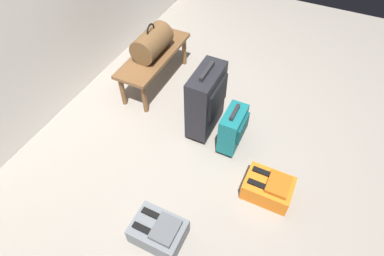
# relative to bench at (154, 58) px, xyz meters

# --- Properties ---
(ground_plane) EXTENTS (6.60, 6.60, 0.00)m
(ground_plane) POSITION_rel_bench_xyz_m (-0.72, -0.89, -0.33)
(ground_plane) COLOR gray
(bench) EXTENTS (1.00, 0.36, 0.39)m
(bench) POSITION_rel_bench_xyz_m (0.00, 0.00, 0.00)
(bench) COLOR brown
(bench) RESTS_ON ground
(duffel_bag_brown) EXTENTS (0.44, 0.26, 0.34)m
(duffel_bag_brown) POSITION_rel_bench_xyz_m (-0.01, 0.00, 0.19)
(duffel_bag_brown) COLOR brown
(duffel_bag_brown) RESTS_ON bench
(cell_phone) EXTENTS (0.07, 0.14, 0.01)m
(cell_phone) POSITION_rel_bench_xyz_m (0.31, 0.06, 0.06)
(cell_phone) COLOR black
(cell_phone) RESTS_ON bench
(suitcase_upright_charcoal) EXTENTS (0.46, 0.23, 0.71)m
(suitcase_upright_charcoal) POSITION_rel_bench_xyz_m (-0.38, -0.77, 0.04)
(suitcase_upright_charcoal) COLOR black
(suitcase_upright_charcoal) RESTS_ON ground
(suitcase_small_teal) EXTENTS (0.32, 0.19, 0.46)m
(suitcase_small_teal) POSITION_rel_bench_xyz_m (-0.49, -1.08, -0.09)
(suitcase_small_teal) COLOR #14666B
(suitcase_small_teal) RESTS_ON ground
(backpack_orange) EXTENTS (0.28, 0.38, 0.21)m
(backpack_orange) POSITION_rel_bench_xyz_m (-0.84, -1.53, -0.23)
(backpack_orange) COLOR orange
(backpack_orange) RESTS_ON ground
(backpack_grey) EXTENTS (0.28, 0.38, 0.21)m
(backpack_grey) POSITION_rel_bench_xyz_m (-1.54, -0.91, -0.23)
(backpack_grey) COLOR slate
(backpack_grey) RESTS_ON ground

